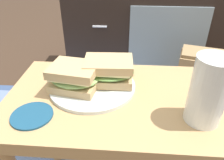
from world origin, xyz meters
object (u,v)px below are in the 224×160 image
at_px(sandwich_front, 74,77).
at_px(coaster, 32,115).
at_px(plate, 93,86).
at_px(sandwich_back, 109,71).
at_px(beer_glass, 208,92).
at_px(tv_cabinet, 144,33).
at_px(paper_bag, 197,87).

xyz_separation_m(sandwich_front, coaster, (-0.08, -0.11, -0.04)).
bearing_deg(coaster, plate, 46.84).
xyz_separation_m(sandwich_back, beer_glass, (0.22, -0.13, 0.03)).
bearing_deg(sandwich_back, tv_cabinet, 80.13).
xyz_separation_m(tv_cabinet, beer_glass, (0.07, -1.02, 0.25)).
bearing_deg(plate, tv_cabinet, 77.65).
height_order(sandwich_back, paper_bag, sandwich_back).
height_order(sandwich_back, coaster, sandwich_back).
distance_m(plate, sandwich_front, 0.06).
relative_size(beer_glass, paper_bag, 0.41).
bearing_deg(tv_cabinet, coaster, -107.20).
height_order(beer_glass, paper_bag, beer_glass).
height_order(plate, coaster, plate).
bearing_deg(paper_bag, beer_glass, -108.46).
bearing_deg(coaster, paper_bag, 44.93).
bearing_deg(paper_bag, sandwich_front, -137.12).
bearing_deg(plate, sandwich_back, 22.25).
distance_m(tv_cabinet, plate, 0.95).
bearing_deg(tv_cabinet, sandwich_front, -104.68).
relative_size(sandwich_back, beer_glass, 0.91).
relative_size(tv_cabinet, beer_glass, 6.09).
height_order(tv_cabinet, coaster, tv_cabinet).
xyz_separation_m(sandwich_back, paper_bag, (0.41, 0.43, -0.32)).
relative_size(coaster, paper_bag, 0.26).
distance_m(sandwich_front, paper_bag, 0.75).
height_order(tv_cabinet, sandwich_front, tv_cabinet).
distance_m(tv_cabinet, paper_bag, 0.54).
distance_m(coaster, paper_bag, 0.86).
height_order(coaster, paper_bag, coaster).
xyz_separation_m(tv_cabinet, paper_bag, (0.25, -0.47, -0.10)).
relative_size(sandwich_back, paper_bag, 0.38).
bearing_deg(tv_cabinet, beer_glass, -86.14).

